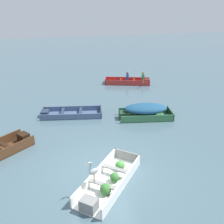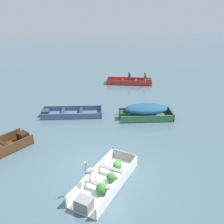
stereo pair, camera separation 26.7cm
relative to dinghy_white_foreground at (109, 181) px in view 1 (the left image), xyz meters
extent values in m
plane|color=#47606B|center=(0.02, 0.83, -0.16)|extent=(80.00, 80.00, 0.00)
cube|color=white|center=(0.04, 0.07, -0.14)|extent=(2.74, 2.87, 0.04)
cube|color=white|center=(0.40, -0.26, 0.04)|extent=(2.00, 2.21, 0.40)
cube|color=white|center=(-0.33, 0.40, 0.04)|extent=(2.00, 2.21, 0.40)
cube|color=gray|center=(1.00, 1.14, 0.04)|extent=(0.80, 0.73, 0.40)
cube|color=gray|center=(-0.83, -0.88, 0.06)|extent=(0.59, 0.58, 0.36)
cube|color=gray|center=(-0.26, -0.25, 0.14)|extent=(0.80, 0.75, 0.04)
cube|color=gray|center=(0.33, 0.40, 0.14)|extent=(0.80, 0.75, 0.04)
sphere|color=#387533|center=(-0.21, -0.39, 0.06)|extent=(0.35, 0.35, 0.35)
sphere|color=#387533|center=(0.22, 0.10, 0.04)|extent=(0.31, 0.31, 0.31)
sphere|color=#4C9342|center=(0.58, 0.67, 0.05)|extent=(0.34, 0.34, 0.34)
cube|color=#475B7F|center=(-0.42, 5.89, -0.14)|extent=(3.30, 1.74, 0.04)
cube|color=#475B7F|center=(-0.53, 5.37, 0.00)|extent=(3.08, 0.69, 0.32)
cube|color=#475B7F|center=(-0.31, 6.41, 0.00)|extent=(3.08, 0.69, 0.32)
cube|color=#273246|center=(1.08, 5.57, 0.00)|extent=(0.28, 1.11, 0.32)
cube|color=#273246|center=(-1.78, 6.18, 0.01)|extent=(0.46, 0.57, 0.28)
cube|color=#273246|center=(-0.88, 5.99, 0.08)|extent=(0.37, 1.03, 0.04)
cube|color=#273246|center=(0.04, 5.79, 0.08)|extent=(0.37, 1.03, 0.04)
cube|color=#387047|center=(3.20, 4.55, -0.14)|extent=(2.85, 1.65, 0.04)
cube|color=#387047|center=(3.09, 4.02, 0.03)|extent=(2.63, 0.58, 0.37)
cube|color=#387047|center=(3.31, 5.09, 0.03)|extent=(2.63, 0.58, 0.37)
cube|color=#1E3D27|center=(4.48, 4.29, 0.03)|extent=(0.28, 1.13, 0.37)
cube|color=#1E3D27|center=(2.07, 4.78, 0.04)|extent=(0.46, 0.58, 0.33)
cube|color=#1E3D27|center=(2.81, 4.63, 0.12)|extent=(0.36, 1.05, 0.04)
cube|color=#1E3D27|center=(3.59, 4.47, 0.12)|extent=(0.36, 1.05, 0.04)
ellipsoid|color=navy|center=(3.20, 4.55, 0.36)|extent=(2.36, 1.50, 0.48)
cube|color=#4C2D19|center=(-3.54, 2.46, 0.05)|extent=(2.49, 1.88, 0.42)
cube|color=black|center=(-2.74, 3.64, 0.07)|extent=(0.56, 0.57, 0.38)
cube|color=black|center=(-3.45, 3.11, 0.15)|extent=(0.66, 0.81, 0.04)
cube|color=#AD2D28|center=(4.30, 10.56, -0.14)|extent=(3.39, 2.03, 0.04)
cube|color=#AD2D28|center=(4.46, 10.99, 0.03)|extent=(3.08, 1.15, 0.37)
cube|color=#AD2D28|center=(4.14, 10.12, 0.03)|extent=(3.08, 1.15, 0.37)
cube|color=maroon|center=(2.79, 11.10, 0.03)|extent=(0.38, 0.93, 0.37)
cube|color=maroon|center=(5.66, 10.06, 0.05)|extent=(0.49, 0.54, 0.34)
cube|color=maroon|center=(4.76, 10.39, 0.12)|extent=(0.45, 0.88, 0.04)
cube|color=maroon|center=(3.84, 10.72, 0.12)|extent=(0.45, 0.88, 0.04)
cube|color=#2D4CA5|center=(4.30, 10.56, 0.36)|extent=(0.26, 0.32, 0.44)
sphere|color=#9E7051|center=(4.30, 10.56, 0.68)|extent=(0.18, 0.18, 0.18)
cube|color=#338C4C|center=(5.37, 10.17, 0.36)|extent=(0.26, 0.32, 0.44)
sphere|color=#9E7051|center=(5.37, 10.17, 0.68)|extent=(0.18, 0.18, 0.18)
cylinder|color=tan|center=(5.64, 10.91, 0.27)|extent=(0.26, 0.62, 0.55)
cylinder|color=tan|center=(5.10, 9.43, 0.27)|extent=(0.26, 0.62, 0.55)
cylinder|color=olive|center=(-0.52, -0.28, 0.42)|extent=(0.02, 0.02, 0.35)
cylinder|color=olive|center=(-0.54, -0.23, 0.42)|extent=(0.02, 0.02, 0.35)
ellipsoid|color=#93999E|center=(-0.53, -0.25, 0.68)|extent=(0.35, 0.26, 0.18)
cylinder|color=#93999E|center=(-0.64, -0.30, 0.90)|extent=(0.12, 0.09, 0.28)
ellipsoid|color=#93999E|center=(-0.67, -0.32, 1.05)|extent=(0.12, 0.10, 0.06)
cone|color=gold|center=(-0.75, -0.35, 1.05)|extent=(0.10, 0.06, 0.02)
camera|label=1|loc=(-1.68, -6.25, 5.22)|focal=40.00mm
camera|label=2|loc=(-1.43, -6.32, 5.22)|focal=40.00mm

